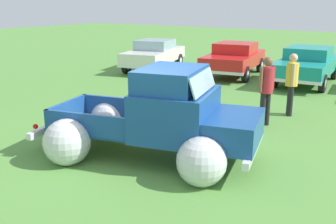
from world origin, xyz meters
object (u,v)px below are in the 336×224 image
(vintage_pickup_truck, at_px, (164,123))
(spectator_0, at_px, (292,80))
(show_car_0, at_px, (154,54))
(show_car_1, at_px, (234,58))
(spectator_1, at_px, (266,87))
(lane_cone_0, at_px, (210,111))
(show_car_2, at_px, (307,63))

(vintage_pickup_truck, relative_size, spectator_0, 2.77)
(show_car_0, distance_m, show_car_1, 3.88)
(show_car_1, bearing_deg, spectator_1, 21.77)
(show_car_0, distance_m, lane_cone_0, 8.71)
(show_car_2, height_order, lane_cone_0, show_car_2)
(show_car_1, relative_size, spectator_0, 2.55)
(vintage_pickup_truck, height_order, spectator_1, vintage_pickup_truck)
(show_car_0, relative_size, spectator_0, 2.52)
(vintage_pickup_truck, xyz_separation_m, show_car_0, (-6.69, 8.87, 0.02))
(show_car_0, relative_size, show_car_1, 0.99)
(show_car_0, xyz_separation_m, spectator_1, (7.62, -5.53, 0.27))
(show_car_1, relative_size, spectator_1, 2.50)
(vintage_pickup_truck, height_order, spectator_0, vintage_pickup_truck)
(vintage_pickup_truck, distance_m, spectator_1, 3.48)
(vintage_pickup_truck, bearing_deg, show_car_1, 92.77)
(show_car_2, bearing_deg, vintage_pickup_truck, -5.50)
(show_car_0, relative_size, spectator_1, 2.46)
(show_car_1, xyz_separation_m, show_car_2, (3.17, 0.04, 0.00))
(lane_cone_0, bearing_deg, show_car_1, 109.81)
(show_car_0, height_order, lane_cone_0, show_car_0)
(spectator_0, distance_m, lane_cone_0, 2.55)
(spectator_0, xyz_separation_m, lane_cone_0, (-1.60, -1.86, -0.71))
(spectator_1, distance_m, lane_cone_0, 1.62)
(show_car_2, bearing_deg, show_car_0, -86.57)
(spectator_0, bearing_deg, spectator_1, 56.05)
(spectator_0, height_order, lane_cone_0, spectator_0)
(show_car_0, bearing_deg, spectator_0, 47.86)
(show_car_1, xyz_separation_m, spectator_0, (4.08, -5.04, 0.24))
(show_car_0, relative_size, lane_cone_0, 7.12)
(spectator_0, bearing_deg, show_car_2, -103.55)
(show_car_0, bearing_deg, vintage_pickup_truck, 22.88)
(vintage_pickup_truck, relative_size, show_car_2, 1.05)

